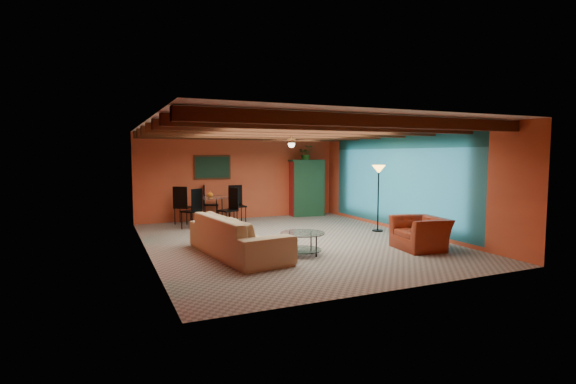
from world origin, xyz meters
name	(u,v)px	position (x,y,z in m)	size (l,w,h in m)	color
room	(290,141)	(0.00, 0.11, 2.36)	(6.52, 8.01, 2.71)	gray
sofa	(238,235)	(-1.57, -0.85, 0.40)	(2.77, 1.08, 0.81)	tan
armchair	(420,233)	(2.19, -1.93, 0.35)	(1.08, 0.94, 0.70)	maroon
coffee_table	(303,243)	(-0.36, -1.36, 0.23)	(0.91, 0.91, 0.47)	silver
dining_table	(210,205)	(-1.18, 3.16, 0.56)	(2.17, 2.17, 1.13)	white
armoire	(306,189)	(2.20, 3.70, 0.91)	(1.03, 0.51, 1.81)	maroon
floor_lamp	(378,198)	(2.65, 0.27, 0.89)	(0.36, 0.36, 1.77)	black
ceiling_fan	(291,141)	(0.00, 0.00, 2.36)	(1.50, 1.50, 0.44)	#472614
painting	(212,167)	(-0.90, 3.96, 1.65)	(1.05, 0.03, 0.65)	black
potted_plant	(306,154)	(2.20, 3.70, 2.08)	(0.47, 0.41, 0.53)	#26661E
vase	(210,183)	(-1.18, 3.16, 1.22)	(0.17, 0.17, 0.17)	orange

